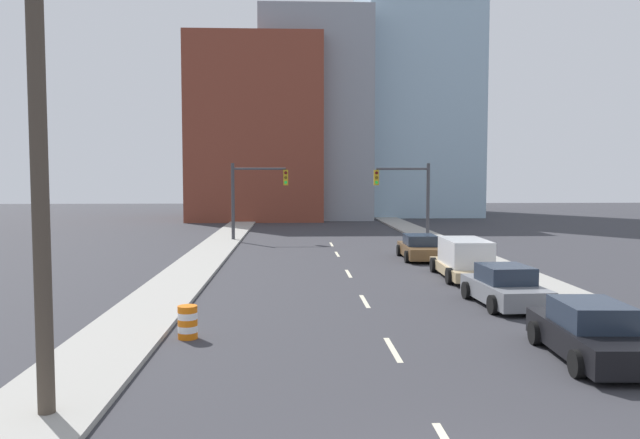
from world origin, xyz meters
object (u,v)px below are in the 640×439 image
Objects in this scene: sedan_black at (591,333)px; traffic_signal_left at (250,191)px; traffic_signal_right at (412,191)px; box_truck_tan at (464,259)px; sedan_gray at (505,287)px; utility_pole_left_near at (38,128)px; sedan_brown at (420,248)px; traffic_barrel at (188,322)px.

traffic_signal_left is at bearing 112.46° from sedan_black.
box_truck_tan is (-0.80, -16.87, -2.76)m from traffic_signal_right.
traffic_signal_right is at bearing 88.76° from box_truck_tan.
traffic_signal_left is 1.27× the size of sedan_gray.
box_truck_tan is (12.51, 16.06, -4.65)m from utility_pole_left_near.
utility_pole_left_near is (-13.32, -32.93, 1.89)m from traffic_signal_right.
box_truck_tan reaches higher than sedan_brown.
traffic_signal_left reaches higher than box_truck_tan.
sedan_black is at bearing -87.61° from sedan_brown.
traffic_signal_right is at bearing 83.25° from sedan_brown.
traffic_barrel is at bearing -113.31° from traffic_signal_right.
utility_pole_left_near is at bearing -143.96° from sedan_gray.
sedan_brown is (-1.46, -10.20, -3.00)m from traffic_signal_right.
traffic_signal_right is 5.89× the size of traffic_barrel.
sedan_brown is at bearing 88.86° from sedan_gray.
traffic_signal_left is 20.25m from box_truck_tan.
sedan_black is at bearing 15.53° from utility_pole_left_near.
utility_pole_left_near is at bearing -161.65° from sedan_black.
sedan_gray is (10.62, 4.10, 0.19)m from traffic_barrel.
traffic_signal_left reaches higher than sedan_gray.
sedan_brown reaches higher than traffic_barrel.
sedan_gray is at bearing -90.55° from box_truck_tan.
traffic_signal_right is 0.52× the size of utility_pole_left_near.
box_truck_tan reaches higher than traffic_barrel.
traffic_signal_left is at bearing 90.05° from traffic_barrel.
traffic_barrel is 11.38m from sedan_gray.
sedan_black is (12.20, 3.39, -4.84)m from utility_pole_left_near.
traffic_signal_right is at bearing 67.99° from utility_pole_left_near.
traffic_signal_left is at bearing 111.79° from sedan_gray.
traffic_signal_right is at bearing 0.00° from traffic_signal_left.
traffic_signal_right is at bearing 66.69° from traffic_barrel.
sedan_brown is (10.18, 16.81, 0.16)m from traffic_barrel.
traffic_barrel is at bearing 74.17° from utility_pole_left_near.
box_truck_tan is (10.86, -16.87, -2.76)m from traffic_signal_left.
sedan_brown is (-0.44, 12.71, -0.03)m from sedan_gray.
sedan_black is 1.06× the size of sedan_gray.
traffic_barrel is 0.22× the size of sedan_gray.
traffic_signal_left is 27.19m from traffic_barrel.
sedan_black reaches higher than traffic_barrel.
sedan_black is 12.68m from box_truck_tan.
traffic_signal_left and traffic_signal_right have the same top height.
traffic_barrel is 10.82m from sedan_black.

